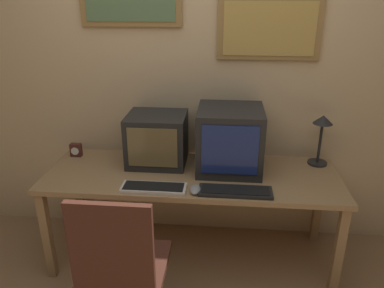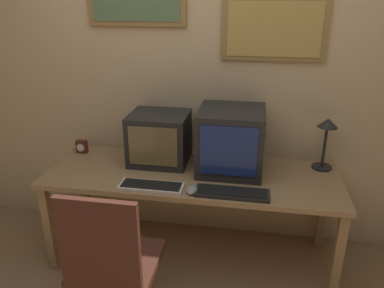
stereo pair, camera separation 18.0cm
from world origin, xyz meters
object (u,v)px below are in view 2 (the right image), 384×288
Objects in this scene: monitor_left at (159,138)px; office_chair at (114,276)px; keyboard_side at (232,193)px; desk_clock at (82,147)px; keyboard_main at (151,186)px; monitor_right at (231,140)px; mouse_near_keyboard at (192,190)px; desk_lamp at (326,134)px.

monitor_left reaches higher than office_chair.
keyboard_side is 4.59× the size of desk_clock.
keyboard_side is at bearing -35.75° from monitor_left.
keyboard_main and keyboard_side have the same top height.
monitor_left is at bearing 175.01° from monitor_right.
keyboard_side is (0.04, -0.36, -0.21)m from monitor_right.
desk_clock is (-1.20, 0.46, 0.04)m from keyboard_side.
monitor_right is at bearing 37.40° from keyboard_main.
desk_clock reaches higher than keyboard_side.
office_chair is at bearing -139.39° from keyboard_side.
monitor_right is at bearing -4.88° from desk_clock.
desk_clock is at bearing 175.20° from monitor_left.
monitor_right is 3.87× the size of mouse_near_keyboard.
keyboard_main is 0.52m from keyboard_side.
monitor_right is at bearing 96.78° from keyboard_side.
monitor_left is 4.15× the size of desk_clock.
office_chair is at bearing -58.13° from desk_clock.
desk_clock is 1.19m from office_chair.
desk_lamp is at bearing 30.27° from mouse_near_keyboard.
keyboard_main is (0.05, -0.41, -0.17)m from monitor_left.
office_chair is (0.60, -0.97, -0.33)m from desk_clock.
keyboard_side is at bearing -141.14° from desk_lamp.
monitor_right is 0.42m from keyboard_side.
monitor_left is 0.44m from keyboard_main.
monitor_left is 1.17m from desk_lamp.
office_chair is (-0.35, -0.50, -0.30)m from mouse_near_keyboard.
monitor_left is at bearing 96.34° from keyboard_main.
mouse_near_keyboard is (0.27, -0.01, 0.01)m from keyboard_main.
monitor_right is 0.47m from mouse_near_keyboard.
monitor_right is 1.19× the size of desk_lamp.
desk_clock is 0.10× the size of office_chair.
mouse_near_keyboard is at bearing 55.24° from office_chair.
monitor_left is 0.66m from desk_clock.
desk_clock is 0.27× the size of desk_lamp.
mouse_near_keyboard is 0.31× the size of desk_lamp.
monitor_left is at bearing -4.80° from desk_clock.
monitor_right is 0.97× the size of keyboard_side.
monitor_left is 0.94× the size of monitor_right.
keyboard_main is at bearing 177.95° from mouse_near_keyboard.
monitor_left is 0.52m from monitor_right.
desk_lamp is (1.80, 0.03, 0.21)m from desk_clock.
monitor_right reaches higher than keyboard_main.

